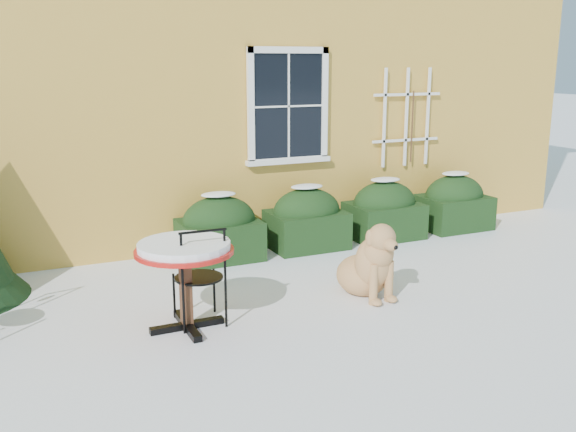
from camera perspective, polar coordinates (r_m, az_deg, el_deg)
name	(u,v)px	position (r m, az deg, el deg)	size (l,w,h in m)	color
ground	(329,323)	(6.63, 3.65, -9.45)	(80.00, 80.00, 0.00)	white
house	(154,27)	(12.71, -11.80, 16.13)	(12.40, 8.40, 6.40)	#EEB345
hedge_row	(346,215)	(9.39, 5.22, 0.05)	(4.95, 0.80, 0.91)	black
bistro_table	(184,257)	(6.31, -9.19, -3.62)	(0.96, 0.96, 0.89)	black
patio_chair_near	(200,276)	(6.47, -7.84, -5.28)	(0.49, 0.49, 1.03)	black
dog	(370,265)	(7.25, 7.30, -4.39)	(0.62, 1.03, 0.91)	tan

